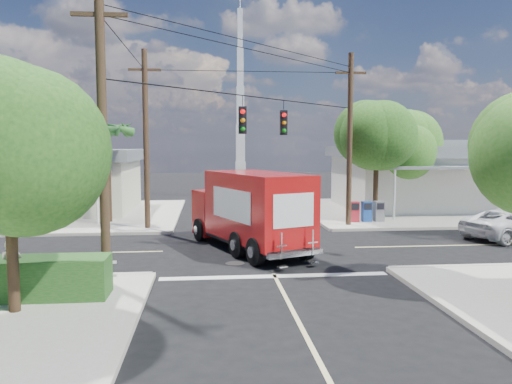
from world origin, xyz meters
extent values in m
plane|color=black|center=(0.00, 0.00, 0.00)|extent=(120.00, 120.00, 0.00)
cube|color=#ABA59A|center=(11.00, 11.00, 0.07)|extent=(14.00, 14.00, 0.14)
cube|color=#B9B4A4|center=(4.00, 11.00, 0.07)|extent=(0.25, 14.00, 0.14)
cube|color=#B9B4A4|center=(11.00, 4.00, 0.07)|extent=(14.00, 0.25, 0.14)
cube|color=#ABA59A|center=(-11.00, 11.00, 0.07)|extent=(14.00, 14.00, 0.14)
cube|color=#B9B4A4|center=(-4.00, 11.00, 0.07)|extent=(0.25, 14.00, 0.14)
cube|color=#B9B4A4|center=(-11.00, 4.00, 0.07)|extent=(14.00, 0.25, 0.14)
cube|color=#B9B4A4|center=(-4.00, -11.00, 0.07)|extent=(0.25, 14.00, 0.14)
cube|color=beige|center=(0.00, 10.00, 0.01)|extent=(0.12, 12.00, 0.01)
cube|color=beige|center=(0.00, -10.00, 0.01)|extent=(0.12, 12.00, 0.01)
cube|color=beige|center=(10.00, 0.00, 0.01)|extent=(12.00, 0.12, 0.01)
cube|color=beige|center=(-10.00, 0.00, 0.01)|extent=(12.00, 0.12, 0.01)
cube|color=silver|center=(0.00, -4.30, 0.01)|extent=(7.50, 0.40, 0.01)
cube|color=silver|center=(12.50, 12.00, 1.84)|extent=(11.00, 8.00, 3.40)
cube|color=slate|center=(12.50, 12.00, 3.89)|extent=(11.80, 8.80, 0.70)
cube|color=slate|center=(12.50, 12.00, 4.39)|extent=(6.05, 4.40, 0.50)
cube|color=slate|center=(12.50, 7.10, 3.04)|extent=(9.90, 1.80, 0.15)
cylinder|color=silver|center=(8.10, 6.30, 1.59)|extent=(0.12, 0.12, 2.90)
cube|color=beige|center=(-12.00, 12.50, 1.74)|extent=(10.00, 8.00, 3.20)
cube|color=slate|center=(-12.00, 12.50, 3.69)|extent=(10.80, 8.80, 0.70)
cube|color=slate|center=(-12.00, 12.50, 4.19)|extent=(5.50, 4.40, 0.50)
cube|color=slate|center=(-12.00, 7.60, 2.84)|extent=(9.00, 1.80, 0.15)
cylinder|color=silver|center=(-8.00, 6.80, 1.49)|extent=(0.12, 0.12, 2.70)
cube|color=silver|center=(0.50, 20.00, 1.50)|extent=(0.80, 0.80, 3.00)
cube|color=silver|center=(0.50, 20.00, 4.50)|extent=(0.70, 0.70, 3.00)
cube|color=silver|center=(0.50, 20.00, 7.50)|extent=(0.60, 0.60, 3.00)
cube|color=silver|center=(0.50, 20.00, 10.50)|extent=(0.50, 0.50, 3.00)
cube|color=silver|center=(0.50, 20.00, 13.50)|extent=(0.40, 0.40, 3.00)
cylinder|color=#422D1C|center=(-7.00, -7.50, 2.00)|extent=(0.28, 0.28, 3.71)
sphere|color=#1C4716|center=(-7.00, -7.50, 4.32)|extent=(3.71, 3.71, 3.71)
sphere|color=#1C4716|center=(-6.65, -7.80, 4.20)|extent=(3.25, 3.25, 3.25)
cylinder|color=#422D1C|center=(7.20, 6.80, 2.19)|extent=(0.28, 0.28, 4.10)
sphere|color=#1C4716|center=(7.20, 6.80, 4.75)|extent=(4.10, 4.10, 4.10)
sphere|color=#1C4716|center=(6.80, 7.00, 5.00)|extent=(3.33, 3.33, 3.33)
sphere|color=#1C4716|center=(7.55, 6.50, 4.62)|extent=(3.58, 3.58, 3.58)
cylinder|color=#422D1C|center=(9.80, 9.00, 1.93)|extent=(0.28, 0.28, 3.58)
sphere|color=#2B6B1B|center=(9.80, 9.00, 4.17)|extent=(3.58, 3.58, 3.58)
sphere|color=#2B6B1B|center=(9.40, 9.20, 4.40)|extent=(2.91, 2.91, 2.91)
sphere|color=#2B6B1B|center=(10.15, 8.70, 4.06)|extent=(3.14, 3.14, 3.14)
cylinder|color=#422D1C|center=(-7.50, 7.50, 2.64)|extent=(0.24, 0.24, 5.00)
cone|color=#2C6829|center=(-6.60, 7.50, 5.24)|extent=(0.50, 2.06, 0.98)
cone|color=#2C6829|center=(-6.94, 8.20, 5.24)|extent=(1.92, 1.68, 0.98)
cone|color=#2C6829|center=(-7.70, 8.38, 5.24)|extent=(2.12, 0.95, 0.98)
cone|color=#2C6829|center=(-8.31, 7.89, 5.24)|extent=(1.34, 2.07, 0.98)
cone|color=#2C6829|center=(-8.31, 7.11, 5.24)|extent=(1.34, 2.07, 0.98)
cone|color=#2C6829|center=(-7.70, 6.62, 5.24)|extent=(2.12, 0.95, 0.98)
cone|color=#2C6829|center=(-6.94, 6.80, 5.24)|extent=(1.92, 1.68, 0.98)
cylinder|color=#422D1C|center=(-9.50, 9.00, 2.44)|extent=(0.24, 0.24, 4.60)
cone|color=#2C6829|center=(-8.60, 9.00, 4.84)|extent=(0.50, 2.06, 0.98)
cone|color=#2C6829|center=(-8.94, 9.70, 4.84)|extent=(1.92, 1.68, 0.98)
cone|color=#2C6829|center=(-9.70, 9.88, 4.84)|extent=(2.12, 0.95, 0.98)
cone|color=#2C6829|center=(-10.31, 9.39, 4.84)|extent=(1.34, 2.07, 0.98)
cone|color=#2C6829|center=(-10.31, 8.61, 4.84)|extent=(1.34, 2.07, 0.98)
cone|color=#2C6829|center=(-9.70, 8.12, 4.84)|extent=(2.12, 0.95, 0.98)
cone|color=#2C6829|center=(-8.94, 8.30, 4.84)|extent=(1.92, 1.68, 0.98)
cylinder|color=#473321|center=(-5.20, -5.20, 4.50)|extent=(0.28, 0.28, 9.00)
cube|color=#473321|center=(-5.20, -5.20, 8.00)|extent=(1.60, 0.12, 0.12)
cylinder|color=#473321|center=(5.20, 5.20, 4.50)|extent=(0.28, 0.28, 9.00)
cube|color=#473321|center=(5.20, 5.20, 8.00)|extent=(1.60, 0.12, 0.12)
cylinder|color=#473321|center=(-5.20, 5.20, 4.50)|extent=(0.28, 0.28, 9.00)
cube|color=#473321|center=(-5.20, 5.20, 8.00)|extent=(1.60, 0.12, 0.12)
cylinder|color=black|center=(0.00, 0.00, 6.20)|extent=(10.43, 10.43, 0.04)
cube|color=black|center=(-0.80, -0.80, 5.25)|extent=(0.30, 0.24, 1.05)
sphere|color=red|center=(-0.80, -0.94, 5.58)|extent=(0.20, 0.20, 0.20)
cube|color=black|center=(1.10, 1.10, 5.25)|extent=(0.30, 0.24, 1.05)
sphere|color=red|center=(1.10, 0.96, 5.58)|extent=(0.20, 0.20, 0.20)
cube|color=silver|center=(-7.80, -5.60, 0.49)|extent=(5.94, 0.05, 0.08)
cube|color=silver|center=(-7.80, -5.60, 0.89)|extent=(5.94, 0.05, 0.08)
cube|color=silver|center=(-5.00, -5.60, 0.64)|extent=(0.09, 0.06, 1.00)
cube|color=#A41D29|center=(5.80, 6.20, 0.69)|extent=(0.50, 0.50, 1.10)
cube|color=#1E48A0|center=(6.50, 6.20, 0.69)|extent=(0.50, 0.50, 1.10)
cube|color=slate|center=(7.20, 6.20, 0.69)|extent=(0.50, 0.50, 1.10)
cube|color=black|center=(-0.52, 0.08, 0.50)|extent=(4.69, 7.42, 0.23)
cube|color=#AD1112|center=(-1.59, 2.66, 1.24)|extent=(2.63, 2.28, 2.02)
cube|color=black|center=(-1.84, 3.26, 1.60)|extent=(1.87, 0.95, 0.87)
cube|color=silver|center=(-1.91, 3.42, 0.60)|extent=(1.99, 0.91, 0.32)
cube|color=#AD1112|center=(-0.21, -0.68, 1.88)|extent=(4.15, 5.79, 2.66)
cube|color=white|center=(0.87, -0.24, 2.02)|extent=(1.28, 3.06, 1.19)
cube|color=white|center=(-1.28, -1.13, 2.02)|extent=(1.28, 3.06, 1.19)
cube|color=white|center=(0.82, -3.16, 2.02)|extent=(1.53, 0.65, 1.19)
cube|color=silver|center=(0.86, -3.27, 0.50)|extent=(2.12, 1.05, 0.17)
cube|color=silver|center=(0.32, -3.62, 0.87)|extent=(0.40, 0.21, 0.92)
cube|color=silver|center=(1.50, -3.13, 0.87)|extent=(0.40, 0.21, 0.92)
cylinder|color=black|center=(-2.52, 2.13, 0.50)|extent=(0.66, 1.04, 1.01)
cylinder|color=black|center=(-0.57, 2.94, 0.50)|extent=(0.66, 1.04, 1.01)
cylinder|color=black|center=(-0.48, -2.78, 0.50)|extent=(0.66, 1.04, 1.01)
cylinder|color=black|center=(1.47, -1.97, 0.50)|extent=(0.66, 1.04, 1.01)
imported|color=beige|center=(-7.46, -6.40, 0.94)|extent=(0.69, 0.58, 1.61)
camera|label=1|loc=(-2.17, -20.18, 4.26)|focal=35.00mm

